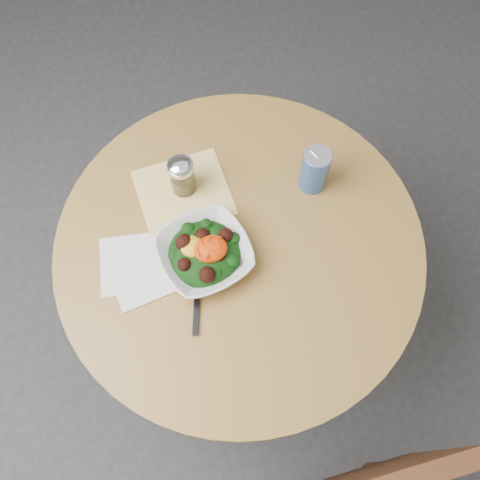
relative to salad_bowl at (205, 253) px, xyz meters
The scene contains 8 objects.
ground 0.78m from the salad_bowl, ahead, with size 6.00×6.00×0.00m, color #2C2C2E.
table 0.24m from the salad_bowl, ahead, with size 0.90×0.90×0.75m.
cloth_napkin 0.19m from the salad_bowl, 93.40° to the left, with size 0.22×0.20×0.00m, color orange.
paper_napkins 0.17m from the salad_bowl, behind, with size 0.19×0.20×0.00m.
salad_bowl is the anchor object (origin of this frame).
fork 0.09m from the salad_bowl, 114.79° to the right, with size 0.07×0.19×0.00m.
spice_shaker 0.20m from the salad_bowl, 91.72° to the left, with size 0.07×0.07×0.12m.
beverage_can 0.34m from the salad_bowl, 22.55° to the left, with size 0.07×0.07×0.13m.
Camera 1 is at (-0.13, -0.49, 1.94)m, focal length 40.00 mm.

